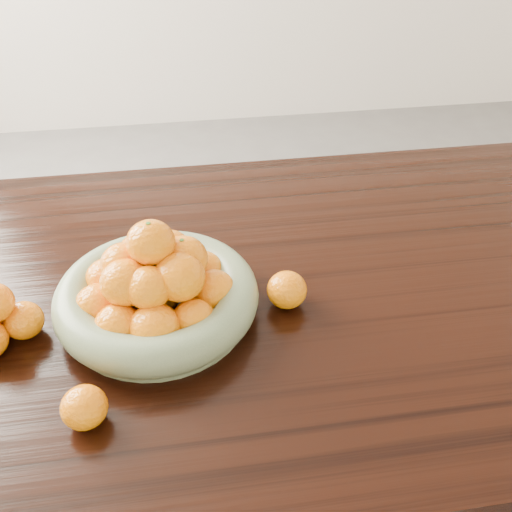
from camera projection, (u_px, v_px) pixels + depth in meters
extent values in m
plane|color=#5B5855|center=(259.00, 492.00, 1.57)|extent=(5.00, 5.00, 0.00)
cube|color=black|center=(261.00, 290.00, 1.13)|extent=(2.00, 1.00, 0.04)
cylinder|color=gray|center=(159.00, 310.00, 1.04)|extent=(0.33, 0.33, 0.02)
torus|color=gray|center=(157.00, 296.00, 1.02)|extent=(0.36, 0.36, 0.07)
ellipsoid|color=orange|center=(213.00, 291.00, 1.01)|extent=(0.08, 0.08, 0.08)
ellipsoid|color=orange|center=(202.00, 271.00, 1.06)|extent=(0.08, 0.08, 0.07)
ellipsoid|color=orange|center=(176.00, 257.00, 1.09)|extent=(0.09, 0.09, 0.08)
ellipsoid|color=orange|center=(135.00, 262.00, 1.08)|extent=(0.08, 0.08, 0.07)
ellipsoid|color=orange|center=(109.00, 279.00, 1.03)|extent=(0.08, 0.08, 0.08)
ellipsoid|color=orange|center=(98.00, 305.00, 0.98)|extent=(0.08, 0.08, 0.08)
ellipsoid|color=orange|center=(118.00, 326.00, 0.94)|extent=(0.08, 0.08, 0.07)
ellipsoid|color=orange|center=(155.00, 328.00, 0.93)|extent=(0.09, 0.09, 0.08)
ellipsoid|color=orange|center=(194.00, 319.00, 0.96)|extent=(0.07, 0.07, 0.07)
ellipsoid|color=orange|center=(158.00, 293.00, 1.01)|extent=(0.08, 0.08, 0.07)
ellipsoid|color=orange|center=(184.00, 259.00, 0.99)|extent=(0.09, 0.09, 0.08)
ellipsoid|color=orange|center=(170.00, 250.00, 1.02)|extent=(0.08, 0.08, 0.07)
ellipsoid|color=orange|center=(140.00, 253.00, 1.01)|extent=(0.08, 0.08, 0.07)
ellipsoid|color=orange|center=(124.00, 264.00, 0.98)|extent=(0.08, 0.08, 0.07)
ellipsoid|color=orange|center=(126.00, 283.00, 0.95)|extent=(0.09, 0.09, 0.08)
ellipsoid|color=orange|center=(149.00, 288.00, 0.93)|extent=(0.08, 0.08, 0.07)
ellipsoid|color=orange|center=(179.00, 277.00, 0.95)|extent=(0.09, 0.09, 0.08)
ellipsoid|color=orange|center=(151.00, 243.00, 0.95)|extent=(0.08, 0.08, 0.08)
ellipsoid|color=orange|center=(23.00, 320.00, 0.98)|extent=(0.07, 0.07, 0.06)
ellipsoid|color=orange|center=(84.00, 407.00, 0.83)|extent=(0.07, 0.07, 0.06)
ellipsoid|color=orange|center=(287.00, 290.00, 1.04)|extent=(0.07, 0.07, 0.07)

